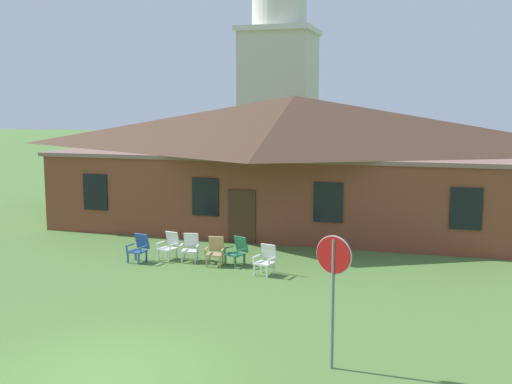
{
  "coord_description": "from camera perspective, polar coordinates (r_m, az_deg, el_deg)",
  "views": [
    {
      "loc": [
        6.22,
        -10.55,
        5.46
      ],
      "look_at": [
        0.92,
        7.74,
        2.71
      ],
      "focal_mm": 43.62,
      "sensor_mm": 36.0,
      "label": 1
    }
  ],
  "objects": [
    {
      "name": "stop_sign",
      "position": [
        12.8,
        7.09,
        -7.5
      ],
      "size": [
        0.76,
        0.3,
        2.81
      ],
      "color": "slate",
      "rests_on": "ground"
    },
    {
      "name": "lawn_chair_left_end",
      "position": [
        21.75,
        -6.04,
        -5.01
      ],
      "size": [
        0.72,
        0.76,
        0.96
      ],
      "color": "silver",
      "rests_on": "ground"
    },
    {
      "name": "lawn_chair_far_side",
      "position": [
        19.99,
        0.93,
        -6.15
      ],
      "size": [
        0.74,
        0.78,
        0.96
      ],
      "color": "silver",
      "rests_on": "ground"
    },
    {
      "name": "lawn_chair_middle",
      "position": [
        21.16,
        -3.75,
        -5.36
      ],
      "size": [
        0.7,
        0.73,
        0.96
      ],
      "color": "tan",
      "rests_on": "ground"
    },
    {
      "name": "brick_building",
      "position": [
        28.55,
        3.51,
        3.13
      ],
      "size": [
        20.33,
        10.4,
        5.76
      ],
      "color": "brown",
      "rests_on": "ground"
    },
    {
      "name": "lawn_chair_right_end",
      "position": [
        21.13,
        -1.72,
        -5.36
      ],
      "size": [
        0.81,
        0.84,
        0.96
      ],
      "color": "#28704C",
      "rests_on": "ground"
    },
    {
      "name": "ground_plane",
      "position": [
        13.41,
        -13.63,
        -16.04
      ],
      "size": [
        200.0,
        200.0,
        0.0
      ],
      "primitive_type": "plane",
      "color": "#517A38"
    },
    {
      "name": "lawn_chair_by_porch",
      "position": [
        21.91,
        -10.68,
        -5.01
      ],
      "size": [
        0.71,
        0.75,
        0.96
      ],
      "color": "#2D5693",
      "rests_on": "ground"
    },
    {
      "name": "dome_tower",
      "position": [
        44.4,
        2.12,
        10.62
      ],
      "size": [
        5.18,
        5.18,
        16.28
      ],
      "color": "beige",
      "rests_on": "ground"
    },
    {
      "name": "lawn_chair_near_door",
      "position": [
        22.1,
        -7.94,
        -4.84
      ],
      "size": [
        0.74,
        0.79,
        0.96
      ],
      "color": "silver",
      "rests_on": "ground"
    }
  ]
}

